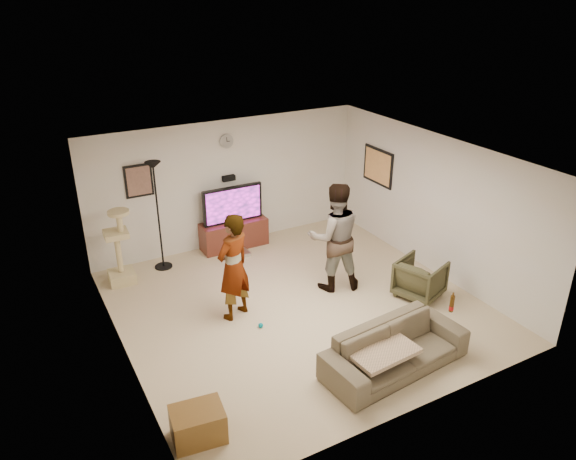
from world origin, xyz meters
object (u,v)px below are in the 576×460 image
tv (233,204)px  person_right (335,237)px  side_table (198,424)px  floor_lamp (158,217)px  cat_tree (118,247)px  sofa (395,349)px  beer_bottle (452,304)px  tv_stand (234,234)px  person_left (233,267)px  armchair (420,279)px

tv → person_right: bearing=-69.1°
person_right → side_table: 3.96m
tv → floor_lamp: 1.51m
tv → person_right: 2.42m
cat_tree → sofa: cat_tree is taller
sofa → beer_bottle: beer_bottle is taller
tv_stand → cat_tree: 2.36m
person_left → tv_stand: bearing=-137.1°
sofa → side_table: 2.79m
side_table → beer_bottle: bearing=-1.4°
tv_stand → floor_lamp: 1.68m
sofa → armchair: armchair is taller
armchair → beer_bottle: bearing=134.7°
person_right → floor_lamp: bearing=-23.7°
cat_tree → side_table: cat_tree is taller
floor_lamp → cat_tree: floor_lamp is taller
tv_stand → floor_lamp: size_ratio=0.65×
tv_stand → cat_tree: size_ratio=0.97×
person_right → beer_bottle: bearing=120.4°
tv_stand → person_right: person_right is taller
person_left → armchair: person_left is taller
tv_stand → armchair: bearing=-58.6°
sofa → beer_bottle: size_ratio=8.30×
tv_stand → person_right: size_ratio=0.70×
cat_tree → person_left: 2.35m
tv_stand → armchair: armchair is taller
person_left → side_table: person_left is taller
armchair → sofa: bearing=109.4°
tv_stand → tv: 0.63m
tv → side_table: size_ratio=2.02×
tv_stand → armchair: size_ratio=1.84×
beer_bottle → armchair: beer_bottle is taller
floor_lamp → person_right: bearing=-41.7°
tv_stand → floor_lamp: bearing=-174.2°
tv → side_table: (-2.38, -4.41, -0.71)m
person_left → side_table: size_ratio=2.90×
floor_lamp → sofa: size_ratio=0.98×
sofa → beer_bottle: (0.95, 0.00, 0.43)m
tv_stand → beer_bottle: size_ratio=5.27×
person_right → side_table: (-3.24, -2.15, -0.75)m
tv → cat_tree: 2.33m
side_table → cat_tree: bearing=88.8°
sofa → cat_tree: bearing=117.7°
tv → person_left: person_left is taller
floor_lamp → person_left: 2.19m
cat_tree → person_left: person_left is taller
person_left → person_right: (1.84, 0.01, 0.08)m
tv → sofa: bearing=-84.9°
armchair → person_right: bearing=28.9°
cat_tree → side_table: size_ratio=2.29×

